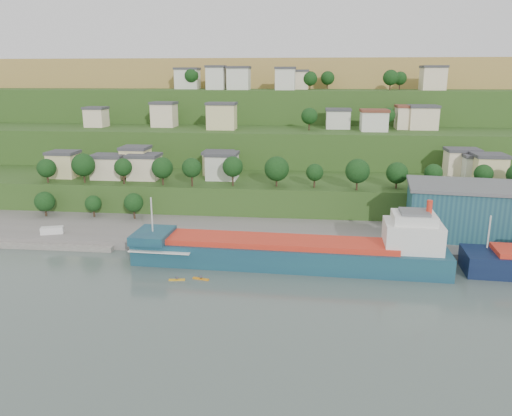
# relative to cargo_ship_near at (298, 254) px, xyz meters

# --- Properties ---
(ground) EXTENTS (500.00, 500.00, 0.00)m
(ground) POSITION_rel_cargo_ship_near_xyz_m (-8.91, -9.57, -2.79)
(ground) COLOR #44524D
(ground) RESTS_ON ground
(quay) EXTENTS (220.00, 26.00, 4.00)m
(quay) POSITION_rel_cargo_ship_near_xyz_m (11.09, 18.43, -2.79)
(quay) COLOR slate
(quay) RESTS_ON ground
(pebble_beach) EXTENTS (40.00, 18.00, 2.40)m
(pebble_beach) POSITION_rel_cargo_ship_near_xyz_m (-63.91, 12.43, -2.79)
(pebble_beach) COLOR slate
(pebble_beach) RESTS_ON ground
(hillside) EXTENTS (360.00, 210.99, 96.00)m
(hillside) POSITION_rel_cargo_ship_near_xyz_m (-8.91, 159.14, -2.72)
(hillside) COLOR #284719
(hillside) RESTS_ON ground
(cargo_ship_near) EXTENTS (68.39, 13.20, 17.49)m
(cargo_ship_near) POSITION_rel_cargo_ship_near_xyz_m (0.00, 0.00, 0.00)
(cargo_ship_near) COLOR #15354F
(cargo_ship_near) RESTS_ON ground
(warehouse) EXTENTS (33.12, 22.70, 12.80)m
(warehouse) POSITION_rel_cargo_ship_near_xyz_m (42.04, 20.40, 5.64)
(warehouse) COLOR #1C4455
(warehouse) RESTS_ON quay
(caravan) EXTENTS (5.79, 3.84, 2.50)m
(caravan) POSITION_rel_cargo_ship_near_xyz_m (-61.82, 10.21, -0.34)
(caravan) COLOR silver
(caravan) RESTS_ON pebble_beach
(dinghy) EXTENTS (3.88, 2.50, 0.73)m
(dinghy) POSITION_rel_cargo_ship_near_xyz_m (-52.81, 11.44, -1.23)
(dinghy) COLOR silver
(dinghy) RESTS_ON pebble_beach
(kayak_orange) EXTENTS (3.54, 1.39, 0.87)m
(kayak_orange) POSITION_rel_cargo_ship_near_xyz_m (-19.46, -9.84, -2.54)
(kayak_orange) COLOR orange
(kayak_orange) RESTS_ON ground
(kayak_yellow) EXTENTS (3.32, 1.08, 0.82)m
(kayak_yellow) POSITION_rel_cargo_ship_near_xyz_m (-24.22, -10.81, -2.55)
(kayak_yellow) COLOR gold
(kayak_yellow) RESTS_ON ground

